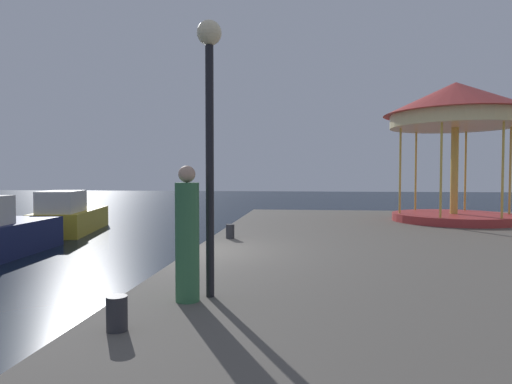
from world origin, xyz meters
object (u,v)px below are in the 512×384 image
object	(u,v)px
bollard_south	(117,313)
lamp_post_mid_promenade	(210,107)
person_mid_promenade	(187,238)
carousel	(455,118)
motorboat_yellow	(70,217)
bollard_north	(230,231)

from	to	relation	value
bollard_south	lamp_post_mid_promenade	bearing A→B (deg)	63.12
person_mid_promenade	carousel	bearing A→B (deg)	57.58
lamp_post_mid_promenade	motorboat_yellow	bearing A→B (deg)	126.91
motorboat_yellow	carousel	xyz separation A→B (m)	(16.28, -0.95, 4.07)
lamp_post_mid_promenade	bollard_south	world-z (taller)	lamp_post_mid_promenade
bollard_south	person_mid_promenade	xyz separation A→B (m)	(0.49, 1.24, 0.70)
motorboat_yellow	person_mid_promenade	world-z (taller)	person_mid_promenade
lamp_post_mid_promenade	bollard_south	bearing A→B (deg)	-116.88
bollard_north	bollard_south	xyz separation A→B (m)	(-0.03, -7.35, 0.00)
lamp_post_mid_promenade	bollard_south	distance (m)	3.07
motorboat_yellow	lamp_post_mid_promenade	distance (m)	15.60
carousel	bollard_north	distance (m)	10.25
carousel	bollard_south	distance (m)	15.48
bollard_south	motorboat_yellow	bearing A→B (deg)	121.56
carousel	person_mid_promenade	bearing A→B (deg)	-122.42
person_mid_promenade	lamp_post_mid_promenade	bearing A→B (deg)	43.42
carousel	person_mid_promenade	size ratio (longest dim) A/B	2.79
motorboat_yellow	bollard_north	world-z (taller)	motorboat_yellow
carousel	lamp_post_mid_promenade	size ratio (longest dim) A/B	1.34
carousel	bollard_north	xyz separation A→B (m)	(-7.81, -5.46, -3.79)
lamp_post_mid_promenade	person_mid_promenade	xyz separation A→B (m)	(-0.27, -0.26, -1.87)
carousel	person_mid_promenade	world-z (taller)	carousel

